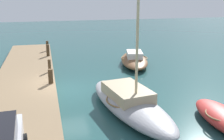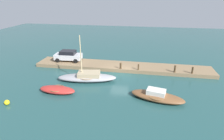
# 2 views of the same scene
# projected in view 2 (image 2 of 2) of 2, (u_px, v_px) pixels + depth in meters

# --- Properties ---
(ground_plane) EXTENTS (84.00, 84.00, 0.00)m
(ground_plane) POSITION_uv_depth(u_px,v_px,m) (120.00, 74.00, 25.19)
(ground_plane) COLOR #234C4C
(dock_platform) EXTENTS (25.55, 3.53, 0.51)m
(dock_platform) POSITION_uv_depth(u_px,v_px,m) (122.00, 67.00, 27.22)
(dock_platform) COLOR #846B4C
(dock_platform) RESTS_ON ground_plane
(rowboat_red) EXTENTS (4.18, 1.79, 0.70)m
(rowboat_red) POSITION_uv_depth(u_px,v_px,m) (57.00, 90.00, 20.35)
(rowboat_red) COLOR #B72D28
(rowboat_red) RESTS_ON ground_plane
(motorboat_brown) EXTENTS (5.82, 3.24, 1.11)m
(motorboat_brown) POSITION_uv_depth(u_px,v_px,m) (157.00, 96.00, 18.97)
(motorboat_brown) COLOR brown
(motorboat_brown) RESTS_ON ground_plane
(sailboat_grey) EXTENTS (7.56, 3.33, 5.77)m
(sailboat_grey) POSITION_uv_depth(u_px,v_px,m) (87.00, 77.00, 23.13)
(sailboat_grey) COLOR #939399
(sailboat_grey) RESTS_ON ground_plane
(mooring_post_west) EXTENTS (0.23, 0.23, 0.88)m
(mooring_post_west) POSITION_uv_depth(u_px,v_px,m) (192.00, 70.00, 24.03)
(mooring_post_west) COLOR #47331E
(mooring_post_west) RESTS_ON dock_platform
(mooring_post_mid_west) EXTENTS (0.25, 0.25, 0.94)m
(mooring_post_mid_west) POSITION_uv_depth(u_px,v_px,m) (175.00, 69.00, 24.38)
(mooring_post_mid_west) COLOR #47331E
(mooring_post_mid_west) RESTS_ON dock_platform
(mooring_post_mid_east) EXTENTS (0.19, 0.19, 0.82)m
(mooring_post_mid_east) POSITION_uv_depth(u_px,v_px,m) (138.00, 67.00, 25.19)
(mooring_post_mid_east) COLOR #47331E
(mooring_post_mid_east) RESTS_ON dock_platform
(mooring_post_east) EXTENTS (0.27, 0.27, 0.84)m
(mooring_post_east) POSITION_uv_depth(u_px,v_px,m) (121.00, 66.00, 25.59)
(mooring_post_east) COLOR #47331E
(mooring_post_east) RESTS_ON dock_platform
(parked_car) EXTENTS (4.14, 2.19, 1.64)m
(parked_car) POSITION_uv_depth(u_px,v_px,m) (68.00, 56.00, 28.51)
(parked_car) COLOR silver
(parked_car) RESTS_ON dock_platform
(marker_buoy) EXTENTS (0.52, 0.52, 0.52)m
(marker_buoy) POSITION_uv_depth(u_px,v_px,m) (7.00, 102.00, 18.12)
(marker_buoy) COLOR yellow
(marker_buoy) RESTS_ON ground_plane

